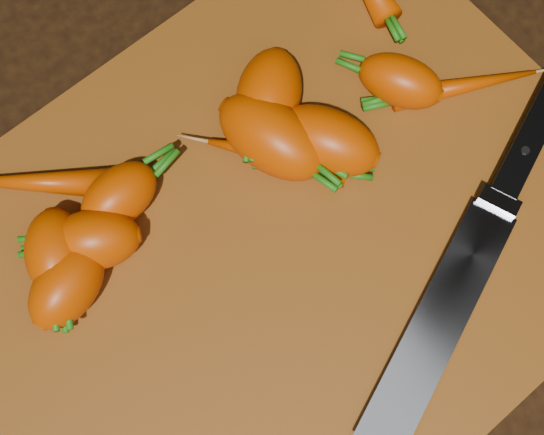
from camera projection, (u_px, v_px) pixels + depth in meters
ground at (280, 241)px, 0.58m from camera, size 2.00×2.00×0.01m
cutting_board at (281, 237)px, 0.57m from camera, size 0.50×0.40×0.01m
carrot_0 at (67, 285)px, 0.53m from camera, size 0.08×0.06×0.04m
carrot_1 at (95, 239)px, 0.54m from camera, size 0.08×0.07×0.04m
carrot_2 at (272, 137)px, 0.56m from camera, size 0.07×0.10×0.05m
carrot_3 at (326, 141)px, 0.56m from camera, size 0.08×0.10×0.05m
carrot_4 at (268, 96)px, 0.57m from camera, size 0.09×0.09×0.05m
carrot_5 at (119, 196)px, 0.55m from camera, size 0.06×0.04×0.04m
carrot_6 at (400, 81)px, 0.58m from camera, size 0.07×0.08×0.04m
carrot_8 at (465, 85)px, 0.59m from camera, size 0.11×0.07×0.02m
carrot_9 at (277, 156)px, 0.57m from camera, size 0.09×0.10×0.03m
carrot_10 at (39, 183)px, 0.56m from camera, size 0.10×0.09×0.02m
carrot_11 at (56, 252)px, 0.54m from camera, size 0.07×0.08×0.04m
knife at (450, 300)px, 0.54m from camera, size 0.31×0.14×0.02m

